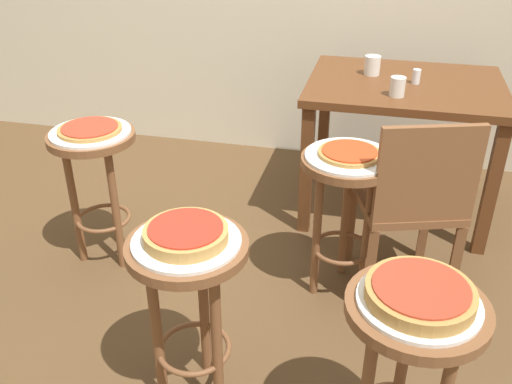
% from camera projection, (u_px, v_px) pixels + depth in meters
% --- Properties ---
extents(ground_plane, '(6.00, 6.00, 0.00)m').
position_uv_depth(ground_plane, '(221.00, 295.00, 2.52)').
color(ground_plane, brown).
extents(stool_foreground, '(0.39, 0.39, 0.65)m').
position_uv_depth(stool_foreground, '(410.00, 350.00, 1.57)').
color(stool_foreground, brown).
rests_on(stool_foreground, ground_plane).
extents(serving_plate_foreground, '(0.33, 0.33, 0.01)m').
position_uv_depth(serving_plate_foreground, '(419.00, 302.00, 1.48)').
color(serving_plate_foreground, white).
rests_on(serving_plate_foreground, stool_foreground).
extents(pizza_foreground, '(0.29, 0.29, 0.05)m').
position_uv_depth(pizza_foreground, '(420.00, 293.00, 1.47)').
color(pizza_foreground, '#B78442').
rests_on(pizza_foreground, serving_plate_foreground).
extents(stool_middle, '(0.39, 0.39, 0.65)m').
position_uv_depth(stool_middle, '(190.00, 286.00, 1.81)').
color(stool_middle, brown).
rests_on(stool_middle, ground_plane).
extents(serving_plate_middle, '(0.34, 0.34, 0.01)m').
position_uv_depth(serving_plate_middle, '(186.00, 241.00, 1.73)').
color(serving_plate_middle, white).
rests_on(serving_plate_middle, stool_middle).
extents(pizza_middle, '(0.26, 0.26, 0.05)m').
position_uv_depth(pizza_middle, '(186.00, 234.00, 1.71)').
color(pizza_middle, tan).
rests_on(pizza_middle, serving_plate_middle).
extents(stool_leftside, '(0.39, 0.39, 0.65)m').
position_uv_depth(stool_leftside, '(96.00, 168.00, 2.56)').
color(stool_leftside, brown).
rests_on(stool_leftside, ground_plane).
extents(serving_plate_leftside, '(0.35, 0.35, 0.01)m').
position_uv_depth(serving_plate_leftside, '(90.00, 132.00, 2.47)').
color(serving_plate_leftside, white).
rests_on(serving_plate_leftside, stool_leftside).
extents(pizza_leftside, '(0.28, 0.28, 0.02)m').
position_uv_depth(pizza_leftside, '(90.00, 129.00, 2.47)').
color(pizza_leftside, '#B78442').
rests_on(pizza_leftside, serving_plate_leftside).
extents(stool_rear, '(0.39, 0.39, 0.65)m').
position_uv_depth(stool_rear, '(346.00, 194.00, 2.34)').
color(stool_rear, brown).
rests_on(stool_rear, ground_plane).
extents(serving_plate_rear, '(0.36, 0.36, 0.01)m').
position_uv_depth(serving_plate_rear, '(349.00, 156.00, 2.26)').
color(serving_plate_rear, white).
rests_on(serving_plate_rear, stool_rear).
extents(pizza_rear, '(0.25, 0.25, 0.02)m').
position_uv_depth(pizza_rear, '(349.00, 153.00, 2.25)').
color(pizza_rear, '#B78442').
rests_on(pizza_rear, serving_plate_rear).
extents(dining_table, '(0.98, 0.79, 0.73)m').
position_uv_depth(dining_table, '(403.00, 102.00, 2.91)').
color(dining_table, '#5B3319').
rests_on(dining_table, ground_plane).
extents(cup_near_edge, '(0.07, 0.07, 0.09)m').
position_uv_depth(cup_near_edge, '(397.00, 87.00, 2.65)').
color(cup_near_edge, silver).
rests_on(cup_near_edge, dining_table).
extents(cup_far_edge, '(0.08, 0.08, 0.10)m').
position_uv_depth(cup_far_edge, '(372.00, 65.00, 2.94)').
color(cup_far_edge, silver).
rests_on(cup_far_edge, dining_table).
extents(condiment_shaker, '(0.04, 0.04, 0.07)m').
position_uv_depth(condiment_shaker, '(416.00, 76.00, 2.82)').
color(condiment_shaker, white).
rests_on(condiment_shaker, dining_table).
extents(wooden_chair, '(0.50, 0.50, 0.85)m').
position_uv_depth(wooden_chair, '(412.00, 202.00, 2.32)').
color(wooden_chair, brown).
rests_on(wooden_chair, ground_plane).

